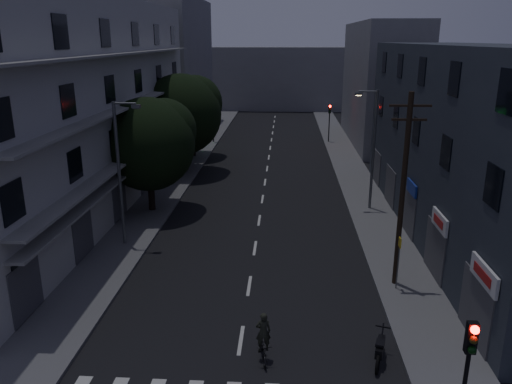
# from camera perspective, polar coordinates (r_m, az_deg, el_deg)

# --- Properties ---
(ground) EXTENTS (160.00, 160.00, 0.00)m
(ground) POSITION_cam_1_polar(r_m,az_deg,el_deg) (41.47, 1.06, 1.32)
(ground) COLOR black
(ground) RESTS_ON ground
(sidewalk_left) EXTENTS (3.00, 90.00, 0.15)m
(sidewalk_left) POSITION_cam_1_polar(r_m,az_deg,el_deg) (42.40, -9.12, 1.56)
(sidewalk_left) COLOR #565659
(sidewalk_left) RESTS_ON ground
(sidewalk_right) EXTENTS (3.00, 90.00, 0.15)m
(sidewalk_right) POSITION_cam_1_polar(r_m,az_deg,el_deg) (41.83, 11.39, 1.22)
(sidewalk_right) COLOR #565659
(sidewalk_right) RESTS_ON ground
(lane_markings) EXTENTS (0.15, 60.50, 0.01)m
(lane_markings) POSITION_cam_1_polar(r_m,az_deg,el_deg) (47.51, 1.38, 3.37)
(lane_markings) COLOR beige
(lane_markings) RESTS_ON ground
(building_left) EXTENTS (7.00, 36.00, 14.00)m
(building_left) POSITION_cam_1_polar(r_m,az_deg,el_deg) (35.82, -19.16, 9.30)
(building_left) COLOR #B0AFAB
(building_left) RESTS_ON ground
(building_right) EXTENTS (6.19, 28.00, 11.00)m
(building_right) POSITION_cam_1_polar(r_m,az_deg,el_deg) (31.22, 22.88, 5.08)
(building_right) COLOR #2A2F38
(building_right) RESTS_ON ground
(building_far_left) EXTENTS (6.00, 20.00, 16.00)m
(building_far_left) POSITION_cam_1_polar(r_m,az_deg,el_deg) (64.41, -9.07, 13.99)
(building_far_left) COLOR slate
(building_far_left) RESTS_ON ground
(building_far_right) EXTENTS (6.00, 20.00, 13.00)m
(building_far_right) POSITION_cam_1_polar(r_m,az_deg,el_deg) (58.01, 14.02, 11.89)
(building_far_right) COLOR slate
(building_far_right) RESTS_ON ground
(building_far_end) EXTENTS (24.00, 8.00, 10.00)m
(building_far_end) POSITION_cam_1_polar(r_m,az_deg,el_deg) (85.12, 2.37, 12.87)
(building_far_end) COLOR slate
(building_far_end) RESTS_ON ground
(tree_near) EXTENTS (6.15, 6.15, 7.59)m
(tree_near) POSITION_cam_1_polar(r_m,az_deg,el_deg) (33.60, -12.11, 5.77)
(tree_near) COLOR black
(tree_near) RESTS_ON sidewalk_left
(tree_mid) EXTENTS (6.83, 6.83, 8.40)m
(tree_mid) POSITION_cam_1_polar(r_m,az_deg,el_deg) (43.32, -8.43, 9.12)
(tree_mid) COLOR black
(tree_mid) RESTS_ON sidewalk_left
(tree_far) EXTENTS (5.56, 5.56, 6.87)m
(tree_far) POSITION_cam_1_polar(r_m,az_deg,el_deg) (49.49, -7.26, 9.04)
(tree_far) COLOR black
(tree_far) RESTS_ON sidewalk_left
(traffic_signal_near) EXTENTS (0.28, 0.37, 4.10)m
(traffic_signal_near) POSITION_cam_1_polar(r_m,az_deg,el_deg) (15.06, 23.11, -17.38)
(traffic_signal_near) COLOR black
(traffic_signal_near) RESTS_ON sidewalk_right
(traffic_signal_far_right) EXTENTS (0.28, 0.37, 4.10)m
(traffic_signal_far_right) POSITION_cam_1_polar(r_m,az_deg,el_deg) (56.83, 8.40, 8.65)
(traffic_signal_far_right) COLOR black
(traffic_signal_far_right) RESTS_ON sidewalk_right
(traffic_signal_far_left) EXTENTS (0.28, 0.37, 4.10)m
(traffic_signal_far_left) POSITION_cam_1_polar(r_m,az_deg,el_deg) (56.29, -4.96, 8.69)
(traffic_signal_far_left) COLOR black
(traffic_signal_far_left) RESTS_ON sidewalk_left
(street_lamp_left_near) EXTENTS (1.51, 0.25, 8.00)m
(street_lamp_left_near) POSITION_cam_1_polar(r_m,az_deg,el_deg) (28.16, -15.20, 2.76)
(street_lamp_left_near) COLOR #595D61
(street_lamp_left_near) RESTS_ON sidewalk_left
(street_lamp_right) EXTENTS (1.51, 0.25, 8.00)m
(street_lamp_right) POSITION_cam_1_polar(r_m,az_deg,el_deg) (34.06, 13.13, 5.34)
(street_lamp_right) COLOR #5B5E63
(street_lamp_right) RESTS_ON sidewalk_right
(street_lamp_left_far) EXTENTS (1.51, 0.25, 8.00)m
(street_lamp_left_far) POSITION_cam_1_polar(r_m,az_deg,el_deg) (46.87, -7.43, 8.77)
(street_lamp_left_far) COLOR #525459
(street_lamp_left_far) RESTS_ON sidewalk_left
(utility_pole) EXTENTS (1.80, 0.24, 9.00)m
(utility_pole) POSITION_cam_1_polar(r_m,az_deg,el_deg) (23.35, 16.45, 0.44)
(utility_pole) COLOR black
(utility_pole) RESTS_ON sidewalk_right
(bus_stop_sign) EXTENTS (0.06, 0.35, 2.52)m
(bus_stop_sign) POSITION_cam_1_polar(r_m,az_deg,el_deg) (23.83, 16.02, -6.82)
(bus_stop_sign) COLOR #595B60
(bus_stop_sign) RESTS_ON sidewalk_right
(motorcycle) EXTENTS (0.79, 1.89, 1.24)m
(motorcycle) POSITION_cam_1_polar(r_m,az_deg,el_deg) (19.47, 13.97, -17.14)
(motorcycle) COLOR black
(motorcycle) RESTS_ON ground
(cyclist) EXTENTS (0.78, 1.59, 1.93)m
(cyclist) POSITION_cam_1_polar(r_m,az_deg,el_deg) (18.98, 0.83, -16.98)
(cyclist) COLOR black
(cyclist) RESTS_ON ground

